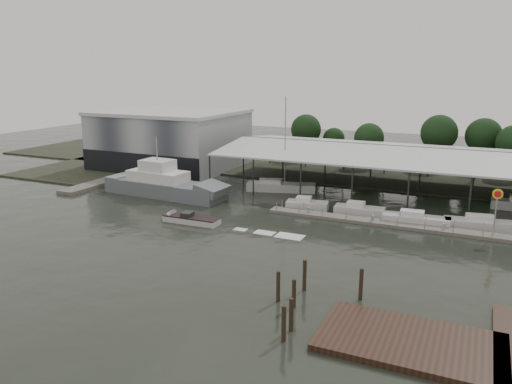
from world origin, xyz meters
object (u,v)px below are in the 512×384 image
at_px(grey_trawler, 165,185).
at_px(white_sailboat, 280,187).
at_px(shell_fuel_sign, 497,204).
at_px(speedboat_underway, 187,219).

xyz_separation_m(grey_trawler, white_sailboat, (14.02, 9.63, -0.92)).
xyz_separation_m(shell_fuel_sign, white_sailboat, (-29.19, 10.52, -3.27)).
relative_size(shell_fuel_sign, grey_trawler, 0.28).
distance_m(grey_trawler, white_sailboat, 17.04).
xyz_separation_m(grey_trawler, speedboat_underway, (9.81, -9.68, -1.19)).
relative_size(grey_trawler, speedboat_underway, 1.04).
distance_m(shell_fuel_sign, speedboat_underway, 34.72).
distance_m(white_sailboat, speedboat_underway, 19.77).
bearing_deg(grey_trawler, speedboat_underway, -41.48).
height_order(shell_fuel_sign, white_sailboat, white_sailboat).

